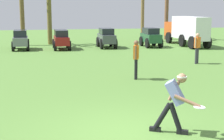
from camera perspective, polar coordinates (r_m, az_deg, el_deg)
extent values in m
plane|color=#527D35|center=(7.88, 2.96, -10.54)|extent=(80.00, 80.00, 0.00)
cylinder|color=black|center=(7.90, 10.54, -7.87)|extent=(0.37, 0.28, 0.72)
cube|color=black|center=(7.99, 11.62, -10.06)|extent=(0.28, 0.22, 0.10)
cylinder|color=black|center=(7.94, 8.30, -7.71)|extent=(0.44, 0.32, 0.69)
cube|color=black|center=(8.07, 7.18, -9.73)|extent=(0.28, 0.22, 0.10)
cube|color=#7A84C6|center=(7.75, 10.48, -3.67)|extent=(0.55, 0.51, 0.57)
sphere|color=#936B4C|center=(7.66, 11.55, -1.33)|extent=(0.29, 0.29, 0.21)
cylinder|color=white|center=(7.65, 11.55, -1.11)|extent=(0.29, 0.29, 0.03)
cylinder|color=#936B4C|center=(7.58, 12.38, -5.10)|extent=(0.54, 0.35, 0.27)
cylinder|color=#936B4C|center=(7.95, 10.30, -3.42)|extent=(0.29, 0.21, 0.49)
cylinder|color=white|center=(7.57, 14.33, -5.99)|extent=(0.35, 0.35, 0.05)
cylinder|color=#33333D|center=(18.01, 13.79, 2.29)|extent=(0.15, 0.15, 0.82)
cylinder|color=#33333D|center=(18.17, 14.04, 2.35)|extent=(0.15, 0.15, 0.82)
cube|color=orange|center=(18.01, 14.01, 4.46)|extent=(0.39, 0.37, 0.54)
cylinder|color=tan|center=(17.82, 13.72, 4.45)|extent=(0.10, 0.10, 0.52)
cylinder|color=tan|center=(18.20, 14.29, 4.54)|extent=(0.10, 0.10, 0.52)
sphere|color=tan|center=(17.98, 14.06, 5.64)|extent=(0.28, 0.28, 0.20)
cylinder|color=black|center=(13.62, 3.97, 0.10)|extent=(0.14, 0.14, 0.82)
cylinder|color=black|center=(13.80, 4.04, 0.23)|extent=(0.14, 0.14, 0.82)
cube|color=orange|center=(13.61, 4.04, 2.98)|extent=(0.31, 0.39, 0.54)
cylinder|color=brown|center=(13.40, 3.96, 2.92)|extent=(0.09, 0.09, 0.52)
cylinder|color=brown|center=(13.81, 4.12, 3.13)|extent=(0.09, 0.09, 0.52)
sphere|color=brown|center=(13.57, 4.06, 4.54)|extent=(0.26, 0.26, 0.20)
cube|color=slate|center=(24.44, -14.95, 4.70)|extent=(1.02, 2.42, 0.55)
cube|color=#1E232B|center=(24.54, -15.00, 5.91)|extent=(0.89, 1.82, 0.46)
cylinder|color=black|center=(25.31, -15.97, 4.20)|extent=(0.20, 0.66, 0.66)
cylinder|color=black|center=(25.29, -13.79, 4.30)|extent=(0.20, 0.66, 0.66)
cylinder|color=black|center=(23.65, -16.14, 3.80)|extent=(0.20, 0.66, 0.66)
cylinder|color=black|center=(23.62, -13.81, 3.90)|extent=(0.20, 0.66, 0.66)
cube|color=maroon|center=(24.11, -8.41, 4.86)|extent=(0.97, 2.40, 0.55)
cube|color=#1E232B|center=(24.22, -8.47, 6.09)|extent=(0.85, 1.80, 0.46)
cylinder|color=black|center=(24.94, -9.63, 4.37)|extent=(0.18, 0.66, 0.66)
cylinder|color=black|center=(25.00, -7.43, 4.44)|extent=(0.18, 0.66, 0.66)
cylinder|color=black|center=(23.28, -9.43, 3.97)|extent=(0.18, 0.66, 0.66)
cylinder|color=black|center=(23.34, -7.08, 4.05)|extent=(0.18, 0.66, 0.66)
cube|color=#474C51|center=(24.80, -0.92, 5.24)|extent=(1.00, 2.36, 0.60)
cube|color=#1E232B|center=(24.81, -0.95, 6.45)|extent=(0.87, 1.56, 0.44)
cylinder|color=black|center=(25.51, -2.33, 4.70)|extent=(0.19, 0.72, 0.72)
cylinder|color=black|center=(25.68, -0.17, 4.74)|extent=(0.19, 0.72, 0.72)
cylinder|color=black|center=(23.98, -1.73, 4.35)|extent=(0.19, 0.72, 0.72)
cylinder|color=black|center=(24.16, 0.56, 4.40)|extent=(0.19, 0.72, 0.72)
cube|color=#235133|center=(25.52, 6.47, 5.32)|extent=(1.02, 2.37, 0.60)
cube|color=#1E232B|center=(25.53, 6.46, 6.49)|extent=(0.89, 1.56, 0.44)
cylinder|color=black|center=(26.15, 4.92, 4.80)|extent=(0.19, 0.72, 0.72)
cylinder|color=black|center=(26.44, 6.97, 4.82)|extent=(0.19, 0.72, 0.72)
cylinder|color=black|center=(24.67, 5.91, 4.47)|extent=(0.19, 0.72, 0.72)
cylinder|color=black|center=(24.97, 8.07, 4.49)|extent=(0.19, 0.72, 0.72)
cube|color=#CC4C19|center=(28.98, 10.27, 6.72)|extent=(1.08, 1.72, 1.15)
cube|color=white|center=(26.28, 12.83, 6.83)|extent=(1.22, 4.22, 1.65)
cylinder|color=black|center=(28.49, 9.43, 5.32)|extent=(0.26, 0.90, 0.90)
cylinder|color=black|center=(28.94, 11.54, 5.33)|extent=(0.26, 0.90, 0.90)
cylinder|color=black|center=(26.10, 11.61, 4.82)|extent=(0.26, 0.90, 0.90)
cylinder|color=black|center=(26.60, 13.87, 4.83)|extent=(0.26, 0.90, 0.90)
cylinder|color=black|center=(24.62, 13.20, 4.45)|extent=(0.26, 0.90, 0.90)
cylinder|color=black|center=(25.14, 15.56, 4.46)|extent=(0.26, 0.90, 0.90)
cylinder|color=brown|center=(27.22, -14.75, 9.67)|extent=(0.33, 0.33, 5.41)
cylinder|color=brown|center=(27.48, -10.41, 9.66)|extent=(0.35, 0.35, 5.25)
cylinder|color=brown|center=(29.83, 5.13, 11.07)|extent=(0.28, 0.28, 6.56)
cylinder|color=brown|center=(31.93, 9.08, 10.43)|extent=(0.35, 0.35, 6.01)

